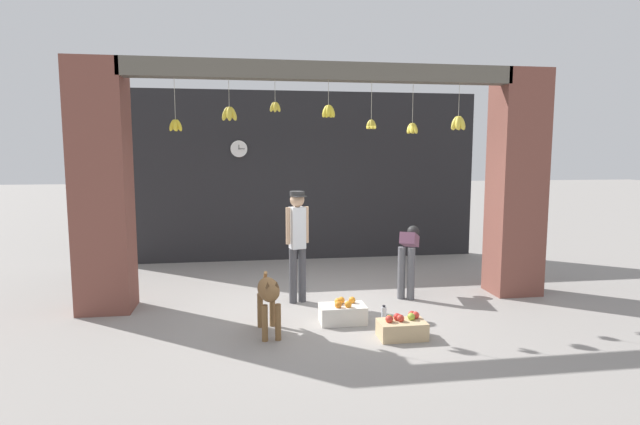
# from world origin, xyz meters

# --- Properties ---
(ground_plane) EXTENTS (60.00, 60.00, 0.00)m
(ground_plane) POSITION_xyz_m (0.00, 0.00, 0.00)
(ground_plane) COLOR gray
(shop_back_wall) EXTENTS (7.20, 0.12, 3.33)m
(shop_back_wall) POSITION_xyz_m (0.00, 3.25, 1.67)
(shop_back_wall) COLOR #232326
(shop_back_wall) RESTS_ON ground_plane
(shop_pillar_left) EXTENTS (0.70, 0.60, 3.33)m
(shop_pillar_left) POSITION_xyz_m (-2.95, 0.30, 1.67)
(shop_pillar_left) COLOR brown
(shop_pillar_left) RESTS_ON ground_plane
(shop_pillar_right) EXTENTS (0.70, 0.60, 3.33)m
(shop_pillar_right) POSITION_xyz_m (2.95, 0.30, 1.67)
(shop_pillar_right) COLOR brown
(shop_pillar_right) RESTS_ON ground_plane
(storefront_awning) EXTENTS (5.30, 0.29, 0.95)m
(storefront_awning) POSITION_xyz_m (0.03, 0.12, 3.16)
(storefront_awning) COLOR #5B564C
(dog) EXTENTS (0.30, 0.91, 0.72)m
(dog) POSITION_xyz_m (-0.82, -0.96, 0.49)
(dog) COLOR brown
(dog) RESTS_ON ground_plane
(shopkeeper) EXTENTS (0.33, 0.29, 1.60)m
(shopkeeper) POSITION_xyz_m (-0.35, 0.27, 0.93)
(shopkeeper) COLOR #424247
(shopkeeper) RESTS_ON ground_plane
(worker_stooping) EXTENTS (0.49, 0.73, 1.00)m
(worker_stooping) POSITION_xyz_m (1.32, 0.38, 0.66)
(worker_stooping) COLOR #56565B
(worker_stooping) RESTS_ON ground_plane
(fruit_crate_oranges) EXTENTS (0.58, 0.35, 0.31)m
(fruit_crate_oranges) POSITION_xyz_m (0.12, -0.67, 0.12)
(fruit_crate_oranges) COLOR silver
(fruit_crate_oranges) RESTS_ON ground_plane
(fruit_crate_apples) EXTENTS (0.54, 0.33, 0.28)m
(fruit_crate_apples) POSITION_xyz_m (0.69, -1.30, 0.12)
(fruit_crate_apples) COLOR tan
(fruit_crate_apples) RESTS_ON ground_plane
(water_bottle) EXTENTS (0.07, 0.07, 0.22)m
(water_bottle) POSITION_xyz_m (0.63, -0.76, 0.10)
(water_bottle) COLOR silver
(water_bottle) RESTS_ON ground_plane
(wall_clock) EXTENTS (0.34, 0.03, 0.34)m
(wall_clock) POSITION_xyz_m (-1.18, 3.17, 2.21)
(wall_clock) COLOR black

